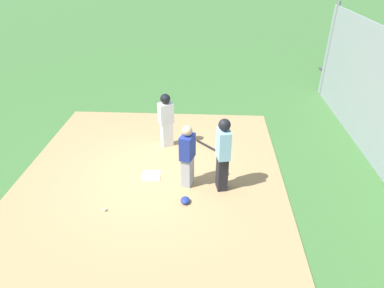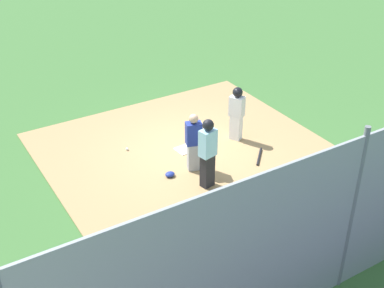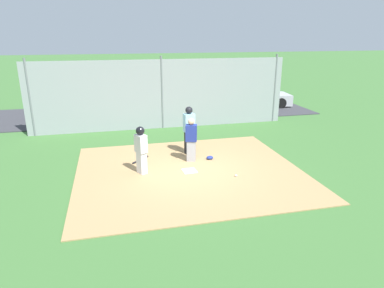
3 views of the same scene
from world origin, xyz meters
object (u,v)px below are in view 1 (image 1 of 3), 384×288
at_px(catcher, 187,156).
at_px(runner, 166,117).
at_px(baseball_bat, 207,146).
at_px(home_plate, 151,175).
at_px(baseball, 105,209).
at_px(catcher_mask, 185,200).
at_px(umpire, 223,154).

xyz_separation_m(catcher, runner, (1.79, 0.70, 0.07)).
xyz_separation_m(catcher, baseball_bat, (1.74, -0.44, -0.76)).
xyz_separation_m(home_plate, baseball, (-1.32, 0.78, 0.03)).
relative_size(home_plate, catcher_mask, 1.83).
height_order(umpire, baseball, umpire).
xyz_separation_m(home_plate, baseball_bat, (1.46, -1.35, 0.02)).
height_order(baseball_bat, baseball, baseball).
relative_size(runner, baseball_bat, 1.87).
distance_m(home_plate, catcher, 1.23).
bearing_deg(catcher_mask, baseball, 102.24).
bearing_deg(umpire, runner, -63.47).
bearing_deg(catcher_mask, catcher, -0.72).
bearing_deg(baseball, runner, -19.36).
height_order(home_plate, runner, runner).
relative_size(umpire, catcher_mask, 7.40).
xyz_separation_m(catcher, baseball, (-1.04, 1.70, -0.75)).
bearing_deg(home_plate, baseball, 149.27).
bearing_deg(catcher_mask, home_plate, 43.47).
xyz_separation_m(umpire, catcher_mask, (-0.57, 0.80, -0.88)).
distance_m(baseball_bat, baseball, 3.51).
bearing_deg(baseball, home_plate, -30.73).
relative_size(home_plate, baseball_bat, 0.53).
bearing_deg(umpire, catcher_mask, 24.01).
height_order(runner, baseball, runner).
distance_m(home_plate, baseball_bat, 1.99).
height_order(catcher_mask, baseball, catcher_mask).
relative_size(catcher, runner, 1.00).
xyz_separation_m(runner, baseball_bat, (-0.05, -1.14, -0.83)).
distance_m(catcher, catcher_mask, 1.00).
xyz_separation_m(umpire, runner, (1.90, 1.49, -0.07)).
relative_size(catcher, catcher_mask, 6.40).
relative_size(catcher_mask, baseball, 3.24).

